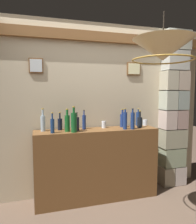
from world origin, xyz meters
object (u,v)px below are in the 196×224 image
at_px(liquor_bottle_rum, 67,123).
at_px(liquor_bottle_rye, 138,119).
at_px(liquor_bottle_vodka, 52,125).
at_px(liquor_bottle_whiskey, 140,122).
at_px(liquor_bottle_amaro, 84,122).
at_px(liquor_bottle_sherry, 122,120).
at_px(liquor_bottle_vermouth, 60,124).
at_px(liquor_bottle_bourbon, 133,120).
at_px(liquor_bottle_tequila, 43,123).
at_px(glass_tumbler_highball, 145,123).
at_px(pendant_lamp, 163,50).
at_px(liquor_bottle_port, 77,124).
at_px(glass_tumbler_rocks, 104,125).
at_px(liquor_bottle_mezcal, 74,122).
at_px(liquor_bottle_gin, 125,120).

distance_m(liquor_bottle_rum, liquor_bottle_rye, 1.15).
xyz_separation_m(liquor_bottle_vodka, liquor_bottle_whiskey, (1.27, 0.08, -0.01)).
distance_m(liquor_bottle_amaro, liquor_bottle_sherry, 0.59).
bearing_deg(liquor_bottle_vermouth, liquor_bottle_bourbon, -12.29).
distance_m(liquor_bottle_tequila, glass_tumbler_highball, 1.56).
xyz_separation_m(liquor_bottle_whiskey, pendant_lamp, (-0.27, -0.96, 0.84)).
relative_size(liquor_bottle_vodka, liquor_bottle_port, 1.06).
bearing_deg(glass_tumbler_highball, liquor_bottle_vermouth, -178.36).
xyz_separation_m(liquor_bottle_bourbon, liquor_bottle_rye, (0.22, 0.26, -0.01)).
bearing_deg(liquor_bottle_rum, liquor_bottle_rye, 9.23).
bearing_deg(glass_tumbler_highball, glass_tumbler_rocks, -176.82).
bearing_deg(liquor_bottle_vermouth, pendant_lamp, -50.37).
bearing_deg(liquor_bottle_bourbon, liquor_bottle_rye, 49.97).
xyz_separation_m(liquor_bottle_rum, liquor_bottle_port, (0.13, 0.02, -0.02)).
bearing_deg(liquor_bottle_vodka, liquor_bottle_rye, 10.26).
distance_m(liquor_bottle_vodka, liquor_bottle_mezcal, 0.28).
xyz_separation_m(liquor_bottle_rum, glass_tumbler_rocks, (0.55, 0.14, -0.07)).
distance_m(liquor_bottle_amaro, liquor_bottle_gin, 0.58).
distance_m(liquor_bottle_vodka, pendant_lamp, 1.57).
bearing_deg(liquor_bottle_sherry, glass_tumbler_highball, 6.77).
bearing_deg(liquor_bottle_whiskey, liquor_bottle_gin, -163.48).
xyz_separation_m(liquor_bottle_sherry, liquor_bottle_rum, (-0.84, -0.13, 0.01)).
bearing_deg(pendant_lamp, liquor_bottle_gin, 90.09).
height_order(liquor_bottle_vodka, liquor_bottle_port, liquor_bottle_vodka).
relative_size(liquor_bottle_rum, liquor_bottle_tequila, 0.99).
distance_m(liquor_bottle_tequila, liquor_bottle_gin, 1.13).
relative_size(liquor_bottle_vodka, liquor_bottle_tequila, 0.87).
height_order(liquor_bottle_vermouth, liquor_bottle_port, liquor_bottle_port).
distance_m(liquor_bottle_amaro, liquor_bottle_vermouth, 0.34).
distance_m(liquor_bottle_rum, liquor_bottle_bourbon, 0.91).
bearing_deg(liquor_bottle_bourbon, liquor_bottle_amaro, 163.21).
bearing_deg(liquor_bottle_bourbon, liquor_bottle_gin, 167.87).
height_order(liquor_bottle_vodka, liquor_bottle_vermouth, liquor_bottle_vodka).
relative_size(liquor_bottle_amaro, liquor_bottle_mezcal, 0.80).
xyz_separation_m(liquor_bottle_rum, pendant_lamp, (0.81, -0.94, 0.81)).
relative_size(liquor_bottle_amaro, liquor_bottle_bourbon, 0.93).
relative_size(liquor_bottle_port, liquor_bottle_rye, 0.94).
height_order(liquor_bottle_whiskey, glass_tumbler_highball, liquor_bottle_whiskey).
bearing_deg(glass_tumbler_rocks, pendant_lamp, -76.72).
distance_m(liquor_bottle_mezcal, glass_tumbler_rocks, 0.53).
bearing_deg(liquor_bottle_rum, glass_tumbler_rocks, 13.88).
distance_m(liquor_bottle_tequila, liquor_bottle_whiskey, 1.39).
bearing_deg(glass_tumbler_rocks, liquor_bottle_rye, 4.65).
relative_size(liquor_bottle_vodka, liquor_bottle_amaro, 0.98).
relative_size(liquor_bottle_vermouth, liquor_bottle_tequila, 0.81).
height_order(liquor_bottle_vermouth, pendant_lamp, pendant_lamp).
height_order(liquor_bottle_vodka, liquor_bottle_mezcal, liquor_bottle_mezcal).
xyz_separation_m(liquor_bottle_vermouth, liquor_bottle_whiskey, (1.16, -0.11, -0.00)).
distance_m(liquor_bottle_mezcal, liquor_bottle_vermouth, 0.27).
distance_m(liquor_bottle_amaro, liquor_bottle_whiskey, 0.83).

